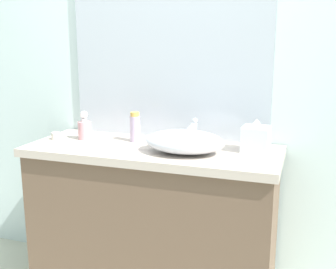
{
  "coord_description": "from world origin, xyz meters",
  "views": [
    {
      "loc": [
        0.65,
        -1.57,
        1.42
      ],
      "look_at": [
        -0.02,
        0.4,
        0.95
      ],
      "focal_mm": 44.33,
      "sensor_mm": 36.0,
      "label": 1
    }
  ],
  "objects_px": {
    "lotion_bottle": "(135,127)",
    "candle_jar": "(56,136)",
    "sink_basin": "(184,141)",
    "soap_dispenser": "(84,128)",
    "tissue_box": "(256,138)"
  },
  "relations": [
    {
      "from": "sink_basin",
      "to": "tissue_box",
      "type": "distance_m",
      "value": 0.36
    },
    {
      "from": "lotion_bottle",
      "to": "tissue_box",
      "type": "xyz_separation_m",
      "value": [
        0.67,
        -0.01,
        -0.01
      ]
    },
    {
      "from": "sink_basin",
      "to": "lotion_bottle",
      "type": "relative_size",
      "value": 2.45
    },
    {
      "from": "tissue_box",
      "to": "sink_basin",
      "type": "bearing_deg",
      "value": -158.81
    },
    {
      "from": "lotion_bottle",
      "to": "tissue_box",
      "type": "bearing_deg",
      "value": -0.63
    },
    {
      "from": "sink_basin",
      "to": "candle_jar",
      "type": "bearing_deg",
      "value": 177.55
    },
    {
      "from": "sink_basin",
      "to": "candle_jar",
      "type": "xyz_separation_m",
      "value": [
        -0.78,
        0.03,
        -0.04
      ]
    },
    {
      "from": "tissue_box",
      "to": "soap_dispenser",
      "type": "bearing_deg",
      "value": -177.67
    },
    {
      "from": "soap_dispenser",
      "to": "lotion_bottle",
      "type": "bearing_deg",
      "value": 8.97
    },
    {
      "from": "soap_dispenser",
      "to": "tissue_box",
      "type": "height_order",
      "value": "tissue_box"
    },
    {
      "from": "lotion_bottle",
      "to": "candle_jar",
      "type": "xyz_separation_m",
      "value": [
        -0.45,
        -0.11,
        -0.06
      ]
    },
    {
      "from": "soap_dispenser",
      "to": "candle_jar",
      "type": "bearing_deg",
      "value": -158.69
    },
    {
      "from": "lotion_bottle",
      "to": "candle_jar",
      "type": "distance_m",
      "value": 0.46
    },
    {
      "from": "sink_basin",
      "to": "lotion_bottle",
      "type": "bearing_deg",
      "value": 157.11
    },
    {
      "from": "soap_dispenser",
      "to": "tissue_box",
      "type": "xyz_separation_m",
      "value": [
        0.96,
        0.04,
        0.01
      ]
    }
  ]
}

